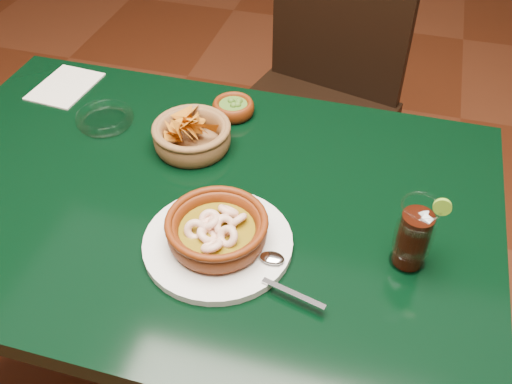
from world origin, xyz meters
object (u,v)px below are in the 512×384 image
(dining_table, at_px, (195,229))
(shrimp_plate, at_px, (218,233))
(chip_basket, at_px, (192,135))
(cola_drink, at_px, (414,235))
(dining_chair, at_px, (316,98))

(dining_table, height_order, shrimp_plate, shrimp_plate)
(dining_table, xyz_separation_m, chip_basket, (-0.05, 0.14, 0.13))
(shrimp_plate, xyz_separation_m, cola_drink, (0.33, 0.06, 0.03))
(cola_drink, bearing_deg, shrimp_plate, -170.46)
(shrimp_plate, xyz_separation_m, chip_basket, (-0.15, 0.26, -0.00))
(shrimp_plate, distance_m, cola_drink, 0.34)
(dining_chair, relative_size, cola_drink, 6.34)
(dining_table, distance_m, cola_drink, 0.46)
(dining_chair, distance_m, cola_drink, 0.87)
(cola_drink, bearing_deg, dining_chair, 111.50)
(dining_chair, height_order, cola_drink, dining_chair)
(dining_chair, bearing_deg, chip_basket, -107.07)
(cola_drink, bearing_deg, dining_table, 172.24)
(shrimp_plate, bearing_deg, dining_chair, 88.05)
(dining_chair, distance_m, chip_basket, 0.64)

